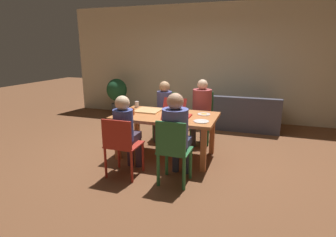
{
  "coord_description": "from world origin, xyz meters",
  "views": [
    {
      "loc": [
        1.42,
        -4.07,
        1.8
      ],
      "look_at": [
        0.0,
        0.1,
        0.64
      ],
      "focal_mm": 28.83,
      "sensor_mm": 36.0,
      "label": 1
    }
  ],
  "objects_px": {
    "drinking_glass_0": "(165,110)",
    "chair_1": "(166,114)",
    "plate_0": "(201,121)",
    "person_1": "(163,106)",
    "dining_table": "(166,120)",
    "pizza_box_1": "(178,115)",
    "plate_1": "(204,114)",
    "drinking_glass_1": "(132,111)",
    "person_2": "(201,106)",
    "person_3": "(176,130)",
    "chair_3": "(173,151)",
    "chair_0": "(121,143)",
    "drinking_glass_3": "(137,104)",
    "drinking_glass_2": "(167,108)",
    "chair_2": "(202,115)",
    "person_0": "(126,128)",
    "potted_plant": "(117,93)",
    "pizza_box_0": "(148,110)",
    "couch": "(236,116)"
  },
  "relations": [
    {
      "from": "drinking_glass_2",
      "to": "chair_1",
      "type": "bearing_deg",
      "value": 111.54
    },
    {
      "from": "person_2",
      "to": "drinking_glass_2",
      "type": "distance_m",
      "value": 0.74
    },
    {
      "from": "plate_0",
      "to": "drinking_glass_0",
      "type": "height_order",
      "value": "drinking_glass_0"
    },
    {
      "from": "drinking_glass_2",
      "to": "plate_1",
      "type": "bearing_deg",
      "value": -5.25
    },
    {
      "from": "person_3",
      "to": "drinking_glass_1",
      "type": "height_order",
      "value": "person_3"
    },
    {
      "from": "chair_1",
      "to": "plate_1",
      "type": "height_order",
      "value": "chair_1"
    },
    {
      "from": "plate_0",
      "to": "drinking_glass_1",
      "type": "xyz_separation_m",
      "value": [
        -1.17,
        0.06,
        0.05
      ]
    },
    {
      "from": "dining_table",
      "to": "chair_2",
      "type": "relative_size",
      "value": 1.7
    },
    {
      "from": "dining_table",
      "to": "person_0",
      "type": "xyz_separation_m",
      "value": [
        -0.34,
        -0.77,
        0.04
      ]
    },
    {
      "from": "person_1",
      "to": "plate_1",
      "type": "distance_m",
      "value": 1.11
    },
    {
      "from": "person_2",
      "to": "drinking_glass_1",
      "type": "distance_m",
      "value": 1.39
    },
    {
      "from": "person_1",
      "to": "pizza_box_1",
      "type": "bearing_deg",
      "value": -58.52
    },
    {
      "from": "plate_0",
      "to": "person_1",
      "type": "bearing_deg",
      "value": 132.82
    },
    {
      "from": "pizza_box_1",
      "to": "plate_1",
      "type": "xyz_separation_m",
      "value": [
        0.35,
        0.34,
        -0.04
      ]
    },
    {
      "from": "chair_3",
      "to": "plate_0",
      "type": "height_order",
      "value": "chair_3"
    },
    {
      "from": "person_3",
      "to": "pizza_box_1",
      "type": "bearing_deg",
      "value": 104.88
    },
    {
      "from": "pizza_box_1",
      "to": "potted_plant",
      "type": "bearing_deg",
      "value": 135.36
    },
    {
      "from": "plate_1",
      "to": "chair_0",
      "type": "bearing_deg",
      "value": -128.89
    },
    {
      "from": "chair_1",
      "to": "potted_plant",
      "type": "distance_m",
      "value": 2.27
    },
    {
      "from": "drinking_glass_3",
      "to": "chair_1",
      "type": "bearing_deg",
      "value": 59.07
    },
    {
      "from": "drinking_glass_0",
      "to": "potted_plant",
      "type": "height_order",
      "value": "potted_plant"
    },
    {
      "from": "dining_table",
      "to": "plate_0",
      "type": "xyz_separation_m",
      "value": [
        0.64,
        -0.24,
        0.1
      ]
    },
    {
      "from": "chair_1",
      "to": "person_2",
      "type": "relative_size",
      "value": 0.75
    },
    {
      "from": "chair_3",
      "to": "drinking_glass_1",
      "type": "height_order",
      "value": "chair_3"
    },
    {
      "from": "plate_1",
      "to": "chair_1",
      "type": "bearing_deg",
      "value": 141.23
    },
    {
      "from": "person_2",
      "to": "dining_table",
      "type": "bearing_deg",
      "value": -116.35
    },
    {
      "from": "person_0",
      "to": "chair_2",
      "type": "bearing_deg",
      "value": 66.59
    },
    {
      "from": "plate_1",
      "to": "drinking_glass_1",
      "type": "distance_m",
      "value": 1.18
    },
    {
      "from": "plate_0",
      "to": "pizza_box_0",
      "type": "bearing_deg",
      "value": 158.6
    },
    {
      "from": "chair_0",
      "to": "person_0",
      "type": "xyz_separation_m",
      "value": [
        0.0,
        0.16,
        0.17
      ]
    },
    {
      "from": "dining_table",
      "to": "drinking_glass_1",
      "type": "distance_m",
      "value": 0.58
    },
    {
      "from": "drinking_glass_1",
      "to": "drinking_glass_2",
      "type": "distance_m",
      "value": 0.64
    },
    {
      "from": "person_2",
      "to": "person_3",
      "type": "xyz_separation_m",
      "value": [
        -0.0,
        -1.61,
        0.0
      ]
    },
    {
      "from": "drinking_glass_3",
      "to": "drinking_glass_2",
      "type": "bearing_deg",
      "value": -7.81
    },
    {
      "from": "chair_1",
      "to": "chair_3",
      "type": "distance_m",
      "value": 2.02
    },
    {
      "from": "chair_2",
      "to": "plate_0",
      "type": "relative_size",
      "value": 4.2
    },
    {
      "from": "chair_1",
      "to": "pizza_box_0",
      "type": "bearing_deg",
      "value": -93.15
    },
    {
      "from": "chair_0",
      "to": "chair_2",
      "type": "relative_size",
      "value": 0.9
    },
    {
      "from": "drinking_glass_1",
      "to": "plate_1",
      "type": "bearing_deg",
      "value": 19.35
    },
    {
      "from": "dining_table",
      "to": "pizza_box_1",
      "type": "xyz_separation_m",
      "value": [
        0.24,
        -0.13,
        0.14
      ]
    },
    {
      "from": "person_1",
      "to": "chair_3",
      "type": "xyz_separation_m",
      "value": [
        0.75,
        -1.73,
        -0.2
      ]
    },
    {
      "from": "chair_0",
      "to": "drinking_glass_0",
      "type": "bearing_deg",
      "value": 74.6
    },
    {
      "from": "plate_0",
      "to": "person_3",
      "type": "bearing_deg",
      "value": -112.55
    },
    {
      "from": "chair_3",
      "to": "drinking_glass_3",
      "type": "height_order",
      "value": "chair_3"
    },
    {
      "from": "chair_1",
      "to": "drinking_glass_1",
      "type": "distance_m",
      "value": 1.19
    },
    {
      "from": "pizza_box_1",
      "to": "drinking_glass_0",
      "type": "xyz_separation_m",
      "value": [
        -0.3,
        0.22,
        0.01
      ]
    },
    {
      "from": "chair_0",
      "to": "person_3",
      "type": "bearing_deg",
      "value": 11.98
    },
    {
      "from": "drinking_glass_0",
      "to": "chair_1",
      "type": "bearing_deg",
      "value": 107.89
    },
    {
      "from": "drinking_glass_0",
      "to": "couch",
      "type": "relative_size",
      "value": 0.06
    },
    {
      "from": "person_3",
      "to": "drinking_glass_0",
      "type": "height_order",
      "value": "person_3"
    }
  ]
}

